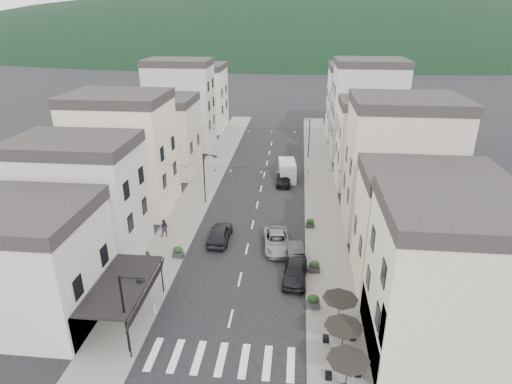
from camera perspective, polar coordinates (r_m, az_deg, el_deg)
ground at (r=28.41m, az=-5.43°, el=-24.12°), size 700.00×700.00×0.00m
sidewalk_left at (r=56.21m, az=-6.87°, el=1.19°), size 4.00×76.00×0.12m
sidewalk_right at (r=55.03m, az=8.57°, el=0.61°), size 4.00×76.00×0.12m
hill_backdrop at (r=319.60m, az=5.22°, el=19.17°), size 640.00×360.00×70.00m
boutique_building at (r=35.30m, az=-29.87°, el=-8.77°), size 12.00×8.00×8.00m
bistro_building at (r=29.59m, az=25.28°, el=-11.74°), size 10.00×8.00×10.00m
boutique_awning at (r=31.89m, az=-17.08°, el=-11.80°), size 3.77×7.50×3.28m
buildings_row_left at (r=61.47m, az=-12.47°, el=8.66°), size 10.20×54.16×14.00m
buildings_row_right at (r=58.23m, az=15.71°, el=7.76°), size 10.20×54.16×14.50m
cafe_terrace at (r=28.65m, az=11.59°, el=-17.58°), size 2.50×8.10×2.53m
streetlamp_left_near at (r=28.84m, az=-16.75°, el=-14.46°), size 1.70×0.56×6.00m
streetlamp_left_far at (r=49.09m, az=-6.62°, el=2.48°), size 1.70×0.56×6.00m
streetlamp_right_far at (r=65.18m, az=6.87°, el=7.63°), size 1.70×0.56×6.00m
bollards at (r=32.06m, az=-3.55°, el=-16.47°), size 11.66×10.26×0.60m
bunting_near at (r=43.81m, az=-0.34°, el=2.80°), size 19.00×0.28×0.62m
bunting_far at (r=59.03m, az=1.31°, el=8.14°), size 19.00×0.28×0.62m
parked_car_a at (r=36.29m, az=5.24°, el=-10.48°), size 2.20×4.92×1.64m
parked_car_b at (r=38.78m, az=5.30°, el=-8.30°), size 2.03×4.38×1.39m
parked_car_c at (r=40.66m, az=2.80°, el=-6.55°), size 3.17×5.65×1.49m
parked_car_d at (r=55.53m, az=3.73°, el=1.70°), size 1.84×4.52×1.31m
parked_car_e at (r=41.89m, az=-4.84°, el=-5.52°), size 2.05×4.95×1.68m
delivery_van at (r=57.30m, az=4.17°, el=2.98°), size 2.61×5.44×2.52m
pedestrian_a at (r=38.66m, az=-14.14°, el=-8.70°), size 0.69×0.61×1.59m
pedestrian_b at (r=43.24m, az=-12.08°, el=-4.74°), size 0.94×0.76×1.82m
planter_la at (r=34.48m, az=-16.80°, el=-13.76°), size 1.14×0.73×1.20m
planter_lb at (r=39.68m, az=-10.34°, el=-7.88°), size 1.07×0.71×1.11m
planter_ra at (r=33.36m, az=7.61°, el=-14.27°), size 1.08×0.63×1.17m
planter_rb at (r=37.38m, az=7.75°, el=-9.82°), size 1.02×0.62×1.09m
planter_rc at (r=44.51m, az=7.23°, el=-4.16°), size 0.95×0.61×1.00m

